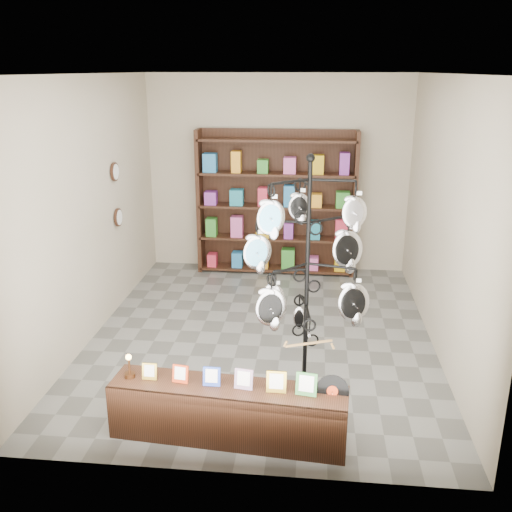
{
  "coord_description": "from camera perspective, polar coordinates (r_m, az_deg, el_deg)",
  "views": [
    {
      "loc": [
        0.58,
        -6.21,
        3.05
      ],
      "look_at": [
        0.03,
        -1.0,
        1.32
      ],
      "focal_mm": 40.0,
      "sensor_mm": 36.0,
      "label": 1
    }
  ],
  "objects": [
    {
      "name": "room_envelope",
      "position": [
        6.35,
        0.65,
        7.34
      ],
      "size": [
        5.0,
        5.0,
        5.0
      ],
      "color": "#BCAD97",
      "rests_on": "ground"
    },
    {
      "name": "display_tree",
      "position": [
        5.18,
        5.17,
        -0.81
      ],
      "size": [
        1.24,
        1.23,
        2.36
      ],
      "rotation": [
        0.0,
        0.0,
        0.29
      ],
      "color": "black",
      "rests_on": "ground"
    },
    {
      "name": "front_shelf",
      "position": [
        5.07,
        -2.79,
        -15.3
      ],
      "size": [
        2.05,
        0.58,
        0.72
      ],
      "rotation": [
        0.0,
        0.0,
        -0.08
      ],
      "color": "black",
      "rests_on": "ground"
    },
    {
      "name": "ground",
      "position": [
        6.95,
        0.6,
        -7.83
      ],
      "size": [
        5.0,
        5.0,
        0.0
      ],
      "primitive_type": "plane",
      "color": "slate",
      "rests_on": "ground"
    },
    {
      "name": "back_shelving",
      "position": [
        8.76,
        2.03,
        4.88
      ],
      "size": [
        2.42,
        0.36,
        2.2
      ],
      "color": "black",
      "rests_on": "ground"
    },
    {
      "name": "wall_clocks",
      "position": [
        7.62,
        -13.78,
        5.96
      ],
      "size": [
        0.03,
        0.24,
        0.84
      ],
      "color": "black",
      "rests_on": "ground"
    }
  ]
}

